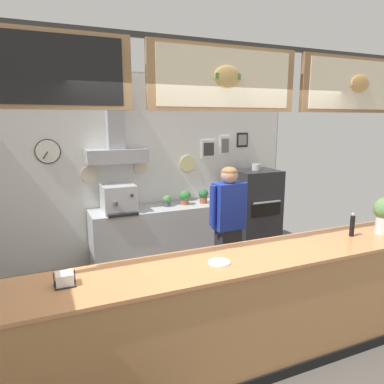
# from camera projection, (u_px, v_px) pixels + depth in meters

# --- Properties ---
(ground_plane) EXTENTS (6.16, 6.16, 0.00)m
(ground_plane) POSITION_uv_depth(u_px,v_px,m) (211.00, 342.00, 3.65)
(ground_plane) COLOR #514C47
(back_wall_assembly) EXTENTS (5.14, 2.88, 2.93)m
(back_wall_assembly) POSITION_uv_depth(u_px,v_px,m) (142.00, 164.00, 5.45)
(back_wall_assembly) COLOR gray
(back_wall_assembly) RESTS_ON ground_plane
(service_counter) EXTENTS (4.51, 0.70, 1.05)m
(service_counter) POSITION_uv_depth(u_px,v_px,m) (231.00, 314.00, 3.19)
(service_counter) COLOR #B77F4C
(service_counter) RESTS_ON ground_plane
(back_prep_counter) EXTENTS (2.21, 0.60, 0.91)m
(back_prep_counter) POSITION_uv_depth(u_px,v_px,m) (164.00, 235.00, 5.58)
(back_prep_counter) COLOR #B7BABF
(back_prep_counter) RESTS_ON ground_plane
(pizza_oven) EXTENTS (0.71, 0.67, 1.52)m
(pizza_oven) POSITION_uv_depth(u_px,v_px,m) (255.00, 212.00, 5.97)
(pizza_oven) COLOR #232326
(pizza_oven) RESTS_ON ground_plane
(shop_worker) EXTENTS (0.54, 0.25, 1.67)m
(shop_worker) POSITION_uv_depth(u_px,v_px,m) (228.00, 226.00, 4.46)
(shop_worker) COLOR #232328
(shop_worker) RESTS_ON ground_plane
(espresso_machine) EXTENTS (0.47, 0.53, 0.40)m
(espresso_machine) POSITION_uv_depth(u_px,v_px,m) (119.00, 199.00, 5.16)
(espresso_machine) COLOR silver
(espresso_machine) RESTS_ON back_prep_counter
(potted_oregano) EXTENTS (0.16, 0.16, 0.22)m
(potted_oregano) POSITION_uv_depth(u_px,v_px,m) (203.00, 196.00, 5.72)
(potted_oregano) COLOR #9E563D
(potted_oregano) RESTS_ON back_prep_counter
(potted_rosemary) EXTENTS (0.18, 0.18, 0.23)m
(potted_rosemary) POSITION_uv_depth(u_px,v_px,m) (185.00, 197.00, 5.62)
(potted_rosemary) COLOR #9E563D
(potted_rosemary) RESTS_ON back_prep_counter
(potted_basil) EXTENTS (0.13, 0.13, 0.17)m
(potted_basil) POSITION_uv_depth(u_px,v_px,m) (167.00, 200.00, 5.50)
(potted_basil) COLOR #4C4C51
(potted_basil) RESTS_ON back_prep_counter
(napkin_holder) EXTENTS (0.15, 0.14, 0.11)m
(napkin_holder) POSITION_uv_depth(u_px,v_px,m) (65.00, 280.00, 2.59)
(napkin_holder) COLOR #262628
(napkin_holder) RESTS_ON service_counter
(condiment_plate) EXTENTS (0.19, 0.19, 0.01)m
(condiment_plate) POSITION_uv_depth(u_px,v_px,m) (219.00, 262.00, 2.99)
(condiment_plate) COLOR white
(condiment_plate) RESTS_ON service_counter
(pepper_grinder) EXTENTS (0.05, 0.05, 0.25)m
(pepper_grinder) POSITION_uv_depth(u_px,v_px,m) (352.00, 225.00, 3.66)
(pepper_grinder) COLOR black
(pepper_grinder) RESTS_ON service_counter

